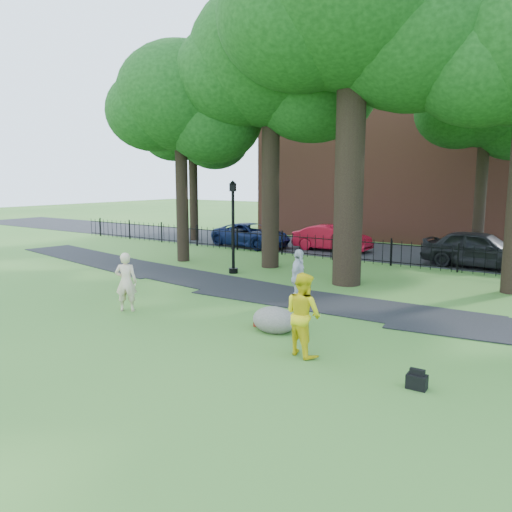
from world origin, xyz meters
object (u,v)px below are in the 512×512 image
Objects in this scene: red_sedan at (332,238)px; man at (303,314)px; woman at (126,282)px; big_tree at (359,7)px; lamppost at (233,228)px; boulder at (274,318)px.

man is at bearing -159.03° from red_sedan.
woman is 0.42× the size of red_sedan.
big_tree is at bearing -152.14° from red_sedan.
woman is 0.46× the size of lamppost.
big_tree is 12.64m from woman.
lamppost reaches higher than man.
red_sedan is at bearing 110.07° from boulder.
lamppost reaches higher than woman.
man reaches higher than red_sedan.
boulder is (-1.52, 1.15, -0.62)m from man.
woman is 0.94× the size of man.
big_tree reaches higher than woman.
boulder is 8.55m from lamppost.
woman is 5.00m from boulder.
big_tree is 12.98m from red_sedan.
big_tree is 11.50× the size of boulder.
lamppost is at bearing 134.54° from boulder.
big_tree is 3.59× the size of lamppost.
red_sedan is (-6.80, 15.59, -0.26)m from man.
man is 1.57× the size of boulder.
boulder is at bearing -162.51° from red_sedan.
woman is 6.42m from man.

